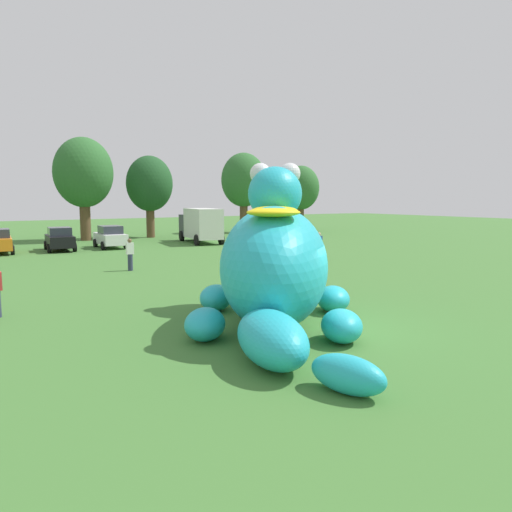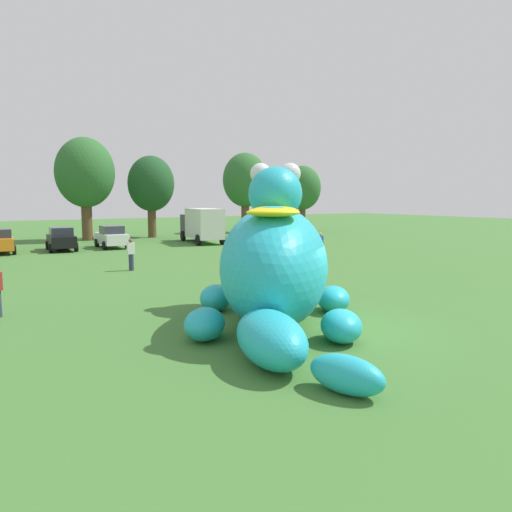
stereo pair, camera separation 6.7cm
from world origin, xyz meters
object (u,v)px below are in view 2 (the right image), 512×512
(box_truck, at_px, (202,224))
(spectator_near_inflatable, at_px, (320,246))
(car_white, at_px, (112,237))
(spectator_mid_field, at_px, (131,255))
(giant_inflatable_creature, at_px, (274,264))
(car_black, at_px, (61,239))

(box_truck, xyz_separation_m, spectator_near_inflatable, (1.16, -14.39, -0.75))
(car_white, xyz_separation_m, spectator_mid_field, (-2.52, -12.44, -0.01))
(car_white, relative_size, spectator_mid_field, 2.43)
(box_truck, bearing_deg, car_white, -178.71)
(spectator_near_inflatable, height_order, spectator_mid_field, same)
(car_white, xyz_separation_m, spectator_near_inflatable, (8.99, -14.21, -0.01))
(giant_inflatable_creature, height_order, spectator_mid_field, giant_inflatable_creature)
(giant_inflatable_creature, bearing_deg, spectator_mid_field, 90.58)
(giant_inflatable_creature, xyz_separation_m, box_truck, (10.21, 25.86, -0.26))
(spectator_near_inflatable, bearing_deg, car_white, 122.32)
(car_white, bearing_deg, box_truck, 1.29)
(giant_inflatable_creature, relative_size, spectator_near_inflatable, 5.67)
(giant_inflatable_creature, bearing_deg, spectator_near_inflatable, 45.23)
(spectator_mid_field, bearing_deg, car_black, 95.37)
(giant_inflatable_creature, relative_size, car_black, 2.30)
(giant_inflatable_creature, height_order, car_white, giant_inflatable_creature)
(spectator_near_inflatable, distance_m, spectator_mid_field, 11.65)
(giant_inflatable_creature, distance_m, spectator_near_inflatable, 16.18)
(car_white, height_order, spectator_mid_field, car_white)
(car_black, bearing_deg, giant_inflatable_creature, -87.09)
(car_white, height_order, spectator_near_inflatable, car_white)
(car_black, relative_size, car_white, 1.02)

